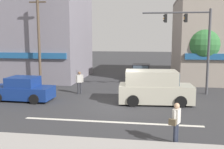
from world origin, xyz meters
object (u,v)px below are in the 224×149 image
at_px(utility_pole_far_right, 223,38).
at_px(traffic_light_mast, 195,37).
at_px(street_tree, 202,44).
at_px(sedan_approaching_near, 22,90).
at_px(van_parked_curbside, 154,88).
at_px(pedestrian_mid_crossing, 79,81).
at_px(utility_pole_near_left, 39,41).
at_px(sedan_crossing_rightbound, 141,73).
at_px(pedestrian_foreground_with_bag, 176,121).

distance_m(utility_pole_far_right, traffic_light_mast, 4.59).
relative_size(street_tree, sedan_approaching_near, 1.27).
distance_m(van_parked_curbside, pedestrian_mid_crossing, 5.85).
distance_m(street_tree, traffic_light_mast, 4.09).
xyz_separation_m(utility_pole_far_right, pedestrian_mid_crossing, (-11.18, -4.84, -3.19)).
bearing_deg(sedan_approaching_near, utility_pole_near_left, 99.05).
bearing_deg(sedan_crossing_rightbound, pedestrian_mid_crossing, -122.13).
distance_m(street_tree, utility_pole_far_right, 1.72).
height_order(sedan_crossing_rightbound, sedan_approaching_near, same).
xyz_separation_m(sedan_crossing_rightbound, pedestrian_foreground_with_bag, (1.99, -15.26, 0.24)).
height_order(street_tree, sedan_crossing_rightbound, street_tree).
distance_m(utility_pole_near_left, van_parked_curbside, 10.66).
bearing_deg(van_parked_curbside, sedan_approaching_near, -176.91).
distance_m(van_parked_curbside, pedestrian_foreground_with_bag, 6.43).
distance_m(street_tree, pedestrian_mid_crossing, 11.15).
distance_m(street_tree, pedestrian_foreground_with_bag, 14.16).
bearing_deg(pedestrian_mid_crossing, utility_pole_near_left, 153.00).
bearing_deg(traffic_light_mast, sedan_approaching_near, -162.06).
distance_m(van_parked_curbside, sedan_approaching_near, 8.72).
height_order(utility_pole_far_right, van_parked_curbside, utility_pole_far_right).
bearing_deg(sedan_approaching_near, street_tree, 30.70).
distance_m(van_parked_curbside, sedan_crossing_rightbound, 8.96).
distance_m(utility_pole_far_right, pedestrian_foreground_with_bag, 14.52).
xyz_separation_m(utility_pole_near_left, utility_pole_far_right, (15.14, 2.83, 0.30)).
relative_size(utility_pole_near_left, pedestrian_foreground_with_bag, 4.43).
distance_m(traffic_light_mast, sedan_approaching_near, 12.67).
xyz_separation_m(utility_pole_far_right, sedan_approaching_near, (-14.41, -7.38, -3.43)).
bearing_deg(utility_pole_far_right, sedan_crossing_rightbound, 164.09).
relative_size(street_tree, sedan_crossing_rightbound, 1.27).
xyz_separation_m(sedan_approaching_near, pedestrian_mid_crossing, (3.23, 2.53, 0.24)).
xyz_separation_m(utility_pole_far_right, pedestrian_foreground_with_bag, (-4.91, -13.29, -3.19)).
height_order(street_tree, utility_pole_near_left, utility_pole_near_left).
xyz_separation_m(utility_pole_near_left, sedan_crossing_rightbound, (8.23, 4.79, -3.14)).
xyz_separation_m(street_tree, sedan_crossing_rightbound, (-5.31, 1.74, -2.85)).
xyz_separation_m(utility_pole_near_left, pedestrian_mid_crossing, (3.96, -2.02, -2.90)).
bearing_deg(sedan_crossing_rightbound, utility_pole_near_left, -149.79).
bearing_deg(utility_pole_near_left, street_tree, 12.73).
bearing_deg(utility_pole_far_right, utility_pole_near_left, -169.43).
bearing_deg(street_tree, pedestrian_mid_crossing, -152.10).
relative_size(utility_pole_far_right, pedestrian_foreground_with_bag, 4.78).
bearing_deg(sedan_crossing_rightbound, sedan_approaching_near, -128.78).
relative_size(utility_pole_near_left, van_parked_curbside, 1.57).
xyz_separation_m(utility_pole_near_left, traffic_light_mast, (12.32, -0.80, 0.33)).
height_order(street_tree, traffic_light_mast, traffic_light_mast).
relative_size(utility_pole_far_right, van_parked_curbside, 1.69).
bearing_deg(street_tree, sedan_crossing_rightbound, 161.88).
relative_size(street_tree, utility_pole_far_right, 0.66).
distance_m(sedan_approaching_near, pedestrian_mid_crossing, 4.11).
bearing_deg(utility_pole_far_right, van_parked_curbside, -129.59).
relative_size(van_parked_curbside, pedestrian_foreground_with_bag, 2.83).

